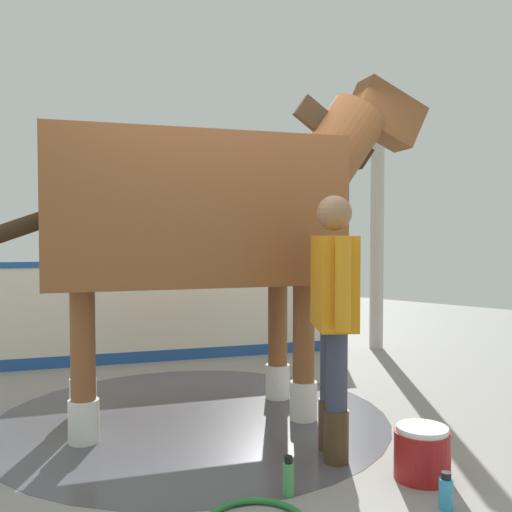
{
  "coord_description": "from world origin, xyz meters",
  "views": [
    {
      "loc": [
        -2.7,
        -2.81,
        1.37
      ],
      "look_at": [
        0.21,
        -0.31,
        1.22
      ],
      "focal_mm": 40.18,
      "sensor_mm": 36.0,
      "label": 1
    }
  ],
  "objects_px": {
    "horse": "(206,214)",
    "wash_bucket": "(422,453)",
    "handler": "(334,308)",
    "bottle_shampoo": "(446,492)",
    "bottle_spray": "(288,477)"
  },
  "relations": [
    {
      "from": "horse",
      "to": "wash_bucket",
      "type": "relative_size",
      "value": 9.62
    },
    {
      "from": "horse",
      "to": "handler",
      "type": "bearing_deg",
      "value": -59.12
    },
    {
      "from": "bottle_shampoo",
      "to": "wash_bucket",
      "type": "bearing_deg",
      "value": 43.37
    },
    {
      "from": "wash_bucket",
      "to": "bottle_shampoo",
      "type": "relative_size",
      "value": 1.66
    },
    {
      "from": "bottle_spray",
      "to": "bottle_shampoo",
      "type": "bearing_deg",
      "value": -60.17
    },
    {
      "from": "horse",
      "to": "handler",
      "type": "xyz_separation_m",
      "value": [
        -0.02,
        -1.13,
        -0.6
      ]
    },
    {
      "from": "bottle_spray",
      "to": "horse",
      "type": "bearing_deg",
      "value": 63.4
    },
    {
      "from": "horse",
      "to": "wash_bucket",
      "type": "bearing_deg",
      "value": -57.24
    },
    {
      "from": "horse",
      "to": "bottle_shampoo",
      "type": "relative_size",
      "value": 15.92
    },
    {
      "from": "bottle_shampoo",
      "to": "horse",
      "type": "bearing_deg",
      "value": 83.07
    },
    {
      "from": "horse",
      "to": "bottle_spray",
      "type": "bearing_deg",
      "value": -84.62
    },
    {
      "from": "handler",
      "to": "wash_bucket",
      "type": "height_order",
      "value": "handler"
    },
    {
      "from": "handler",
      "to": "wash_bucket",
      "type": "relative_size",
      "value": 5.18
    },
    {
      "from": "handler",
      "to": "wash_bucket",
      "type": "xyz_separation_m",
      "value": [
        0.04,
        -0.56,
        -0.77
      ]
    },
    {
      "from": "horse",
      "to": "bottle_shampoo",
      "type": "height_order",
      "value": "horse"
    }
  ]
}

